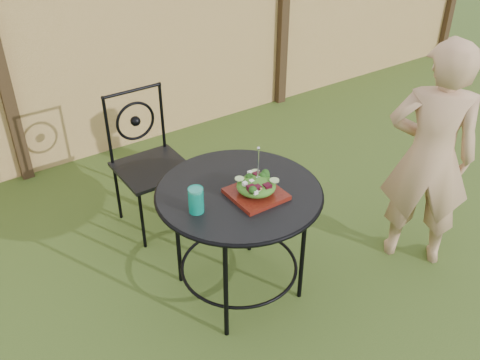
{
  "coord_description": "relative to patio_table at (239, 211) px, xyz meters",
  "views": [
    {
      "loc": [
        -1.94,
        -1.87,
        2.35
      ],
      "look_at": [
        -0.55,
        0.17,
        0.75
      ],
      "focal_mm": 40.0,
      "sensor_mm": 36.0,
      "label": 1
    }
  ],
  "objects": [
    {
      "name": "patio_table",
      "position": [
        0.0,
        0.0,
        0.0
      ],
      "size": [
        0.92,
        0.92,
        0.72
      ],
      "color": "black",
      "rests_on": "ground"
    },
    {
      "name": "fork",
      "position": [
        0.06,
        -0.09,
        0.33
      ],
      "size": [
        0.01,
        0.01,
        0.18
      ],
      "primitive_type": "cylinder",
      "color": "silver",
      "rests_on": "salad"
    },
    {
      "name": "patio_chair",
      "position": [
        -0.1,
        0.94,
        -0.08
      ],
      "size": [
        0.46,
        0.46,
        0.95
      ],
      "color": "black",
      "rests_on": "ground"
    },
    {
      "name": "fence",
      "position": [
        0.59,
        2.08,
        0.36
      ],
      "size": [
        8.0,
        0.12,
        1.9
      ],
      "color": "#E5B971",
      "rests_on": "ground"
    },
    {
      "name": "salad_plate",
      "position": [
        0.05,
        -0.09,
        0.15
      ],
      "size": [
        0.27,
        0.27,
        0.02
      ],
      "primitive_type": "cube",
      "color": "#490D0A",
      "rests_on": "patio_table"
    },
    {
      "name": "salad",
      "position": [
        0.05,
        -0.09,
        0.2
      ],
      "size": [
        0.21,
        0.21,
        0.08
      ],
      "primitive_type": "ellipsoid",
      "color": "#235614",
      "rests_on": "salad_plate"
    },
    {
      "name": "ground",
      "position": [
        0.59,
        -0.12,
        -0.59
      ],
      "size": [
        60.0,
        60.0,
        0.0
      ],
      "primitive_type": "plane",
      "color": "#284215",
      "rests_on": "ground"
    },
    {
      "name": "diner",
      "position": [
        1.13,
        -0.36,
        0.15
      ],
      "size": [
        0.62,
        0.63,
        1.47
      ],
      "primitive_type": "imported",
      "rotation": [
        0.0,
        0.0,
        2.3
      ],
      "color": "tan",
      "rests_on": "ground"
    },
    {
      "name": "drinking_glass",
      "position": [
        -0.29,
        -0.04,
        0.21
      ],
      "size": [
        0.08,
        0.08,
        0.14
      ],
      "primitive_type": "cylinder",
      "color": "#0C8C74",
      "rests_on": "patio_table"
    }
  ]
}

